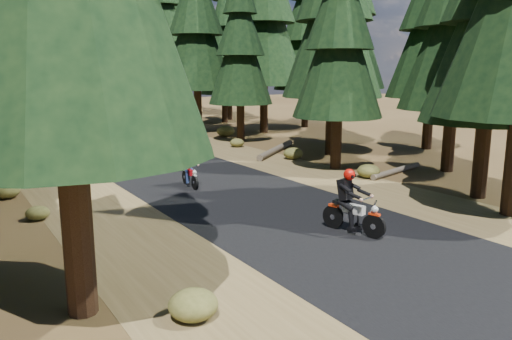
{
  "coord_description": "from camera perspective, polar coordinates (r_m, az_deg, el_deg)",
  "views": [
    {
      "loc": [
        -8.47,
        -11.68,
        4.26
      ],
      "look_at": [
        0.0,
        1.5,
        1.1
      ],
      "focal_mm": 35.0,
      "sensor_mm": 36.0,
      "label": 1
    }
  ],
  "objects": [
    {
      "name": "shoulder_l",
      "position": [
        17.65,
        -19.09,
        -3.2
      ],
      "size": [
        3.2,
        100.0,
        0.01
      ],
      "primitive_type": "cube",
      "color": "brown",
      "rests_on": "ground"
    },
    {
      "name": "log_far",
      "position": [
        21.63,
        15.76,
        -0.07
      ],
      "size": [
        3.75,
        1.17,
        0.24
      ],
      "primitive_type": "cylinder",
      "rotation": [
        0.0,
        1.57,
        0.25
      ],
      "color": "#4C4233",
      "rests_on": "ground"
    },
    {
      "name": "ground",
      "position": [
        15.05,
        3.1,
        -5.06
      ],
      "size": [
        120.0,
        120.0,
        0.0
      ],
      "primitive_type": "plane",
      "color": "#463119",
      "rests_on": "ground"
    },
    {
      "name": "rider_follow",
      "position": [
        18.51,
        -7.57,
        -0.48
      ],
      "size": [
        0.64,
        1.64,
        1.43
      ],
      "rotation": [
        0.0,
        0.0,
        3.04
      ],
      "color": "maroon",
      "rests_on": "road"
    },
    {
      "name": "road",
      "position": [
        19.19,
        -5.66,
        -1.46
      ],
      "size": [
        6.0,
        100.0,
        0.01
      ],
      "primitive_type": "cube",
      "color": "black",
      "rests_on": "ground"
    },
    {
      "name": "pine_forest",
      "position": [
        34.0,
        -18.99,
        16.94
      ],
      "size": [
        34.59,
        55.08,
        16.32
      ],
      "color": "black",
      "rests_on": "ground"
    },
    {
      "name": "rider_lead",
      "position": [
        13.4,
        11.07,
        -4.78
      ],
      "size": [
        1.03,
        2.0,
        1.71
      ],
      "rotation": [
        0.0,
        0.0,
        3.39
      ],
      "color": "beige",
      "rests_on": "road"
    },
    {
      "name": "log_near",
      "position": [
        26.1,
        2.32,
        2.35
      ],
      "size": [
        4.46,
        3.59,
        0.32
      ],
      "primitive_type": "cylinder",
      "rotation": [
        0.0,
        1.57,
        0.67
      ],
      "color": "#4C4233",
      "rests_on": "ground"
    },
    {
      "name": "understory_shrubs",
      "position": [
        23.06,
        -6.2,
        1.39
      ],
      "size": [
        15.03,
        29.01,
        0.7
      ],
      "color": "#474C1E",
      "rests_on": "ground"
    },
    {
      "name": "shoulder_r",
      "position": [
        21.62,
        5.25,
        -0.0
      ],
      "size": [
        3.2,
        100.0,
        0.01
      ],
      "primitive_type": "cube",
      "color": "brown",
      "rests_on": "ground"
    }
  ]
}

